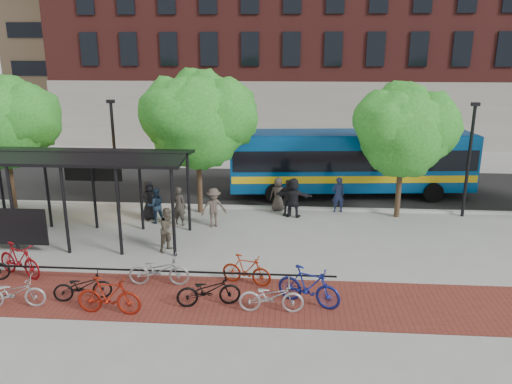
# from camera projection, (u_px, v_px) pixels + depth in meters

# --- Properties ---
(ground) EXTENTS (160.00, 160.00, 0.00)m
(ground) POSITION_uv_depth(u_px,v_px,m) (260.00, 240.00, 19.90)
(ground) COLOR #9E9E99
(ground) RESTS_ON ground
(asphalt_street) EXTENTS (160.00, 8.00, 0.01)m
(asphalt_street) POSITION_uv_depth(u_px,v_px,m) (270.00, 186.00, 27.56)
(asphalt_street) COLOR black
(asphalt_street) RESTS_ON ground
(curb) EXTENTS (160.00, 0.25, 0.12)m
(curb) POSITION_uv_depth(u_px,v_px,m) (265.00, 208.00, 23.72)
(curb) COLOR #B7B7B2
(curb) RESTS_ON ground
(brick_strip) EXTENTS (24.00, 3.00, 0.01)m
(brick_strip) POSITION_uv_depth(u_px,v_px,m) (184.00, 298.00, 15.25)
(brick_strip) COLOR maroon
(brick_strip) RESTS_ON ground
(bike_rack_rail) EXTENTS (12.00, 0.05, 0.95)m
(bike_rack_rail) POSITION_uv_depth(u_px,v_px,m) (150.00, 283.00, 16.21)
(bike_rack_rail) COLOR black
(bike_rack_rail) RESTS_ON ground
(building_brick) EXTENTS (55.00, 14.00, 20.00)m
(building_brick) POSITION_uv_depth(u_px,v_px,m) (401.00, 15.00, 41.32)
(building_brick) COLOR maroon
(building_brick) RESTS_ON ground
(bus_shelter) EXTENTS (10.60, 3.07, 3.60)m
(bus_shelter) POSITION_uv_depth(u_px,v_px,m) (49.00, 166.00, 19.19)
(bus_shelter) COLOR black
(bus_shelter) RESTS_ON ground
(tree_a) EXTENTS (4.90, 4.00, 6.18)m
(tree_a) POSITION_uv_depth(u_px,v_px,m) (5.00, 119.00, 22.79)
(tree_a) COLOR #382619
(tree_a) RESTS_ON ground
(tree_b) EXTENTS (5.15, 4.20, 6.47)m
(tree_b) POSITION_uv_depth(u_px,v_px,m) (200.00, 116.00, 22.08)
(tree_b) COLOR #382619
(tree_b) RESTS_ON ground
(tree_c) EXTENTS (4.66, 3.80, 5.92)m
(tree_c) POSITION_uv_depth(u_px,v_px,m) (406.00, 128.00, 21.55)
(tree_c) COLOR #382619
(tree_c) RESTS_ON ground
(lamp_post_left) EXTENTS (0.35, 0.20, 5.12)m
(lamp_post_left) POSITION_uv_depth(u_px,v_px,m) (115.00, 152.00, 23.09)
(lamp_post_left) COLOR black
(lamp_post_left) RESTS_ON ground
(lamp_post_right) EXTENTS (0.35, 0.20, 5.12)m
(lamp_post_right) POSITION_uv_depth(u_px,v_px,m) (469.00, 157.00, 21.94)
(lamp_post_right) COLOR black
(lamp_post_right) RESTS_ON ground
(bus) EXTENTS (12.43, 3.87, 3.30)m
(bus) POSITION_uv_depth(u_px,v_px,m) (350.00, 159.00, 25.44)
(bus) COLOR navy
(bus) RESTS_ON ground
(bike_1) EXTENTS (1.99, 1.28, 1.16)m
(bike_1) POSITION_uv_depth(u_px,v_px,m) (19.00, 260.00, 16.57)
(bike_1) COLOR maroon
(bike_1) RESTS_ON ground
(bike_2) EXTENTS (1.90, 0.92, 0.96)m
(bike_2) POSITION_uv_depth(u_px,v_px,m) (14.00, 292.00, 14.58)
(bike_2) COLOR #9E9EA0
(bike_2) RESTS_ON ground
(bike_4) EXTENTS (1.81, 1.04, 0.90)m
(bike_4) POSITION_uv_depth(u_px,v_px,m) (83.00, 286.00, 15.03)
(bike_4) COLOR black
(bike_4) RESTS_ON ground
(bike_5) EXTENTS (1.92, 0.62, 1.14)m
(bike_5) POSITION_uv_depth(u_px,v_px,m) (109.00, 296.00, 14.19)
(bike_5) COLOR maroon
(bike_5) RESTS_ON ground
(bike_6) EXTENTS (1.99, 0.79, 1.03)m
(bike_6) POSITION_uv_depth(u_px,v_px,m) (159.00, 270.00, 15.97)
(bike_6) COLOR gray
(bike_6) RESTS_ON ground
(bike_8) EXTENTS (1.99, 1.07, 0.99)m
(bike_8) POSITION_uv_depth(u_px,v_px,m) (209.00, 290.00, 14.68)
(bike_8) COLOR black
(bike_8) RESTS_ON ground
(bike_9) EXTENTS (1.74, 0.89, 1.00)m
(bike_9) POSITION_uv_depth(u_px,v_px,m) (246.00, 270.00, 16.02)
(bike_9) COLOR #9E290E
(bike_9) RESTS_ON ground
(bike_10) EXTENTS (1.89, 0.70, 0.99)m
(bike_10) POSITION_uv_depth(u_px,v_px,m) (271.00, 296.00, 14.32)
(bike_10) COLOR #A9A8AB
(bike_10) RESTS_ON ground
(bike_11) EXTENTS (2.04, 1.34, 1.20)m
(bike_11) POSITION_uv_depth(u_px,v_px,m) (309.00, 286.00, 14.70)
(bike_11) COLOR navy
(bike_11) RESTS_ON ground
(pedestrian_0) EXTENTS (1.01, 0.90, 1.74)m
(pedestrian_0) POSITION_uv_depth(u_px,v_px,m) (149.00, 200.00, 22.09)
(pedestrian_0) COLOR black
(pedestrian_0) RESTS_ON ground
(pedestrian_1) EXTENTS (0.70, 0.55, 1.71)m
(pedestrian_1) POSITION_uv_depth(u_px,v_px,m) (179.00, 206.00, 21.34)
(pedestrian_1) COLOR #36312B
(pedestrian_1) RESTS_ON ground
(pedestrian_2) EXTENTS (0.93, 0.84, 1.57)m
(pedestrian_2) POSITION_uv_depth(u_px,v_px,m) (156.00, 205.00, 21.65)
(pedestrian_2) COLOR #1B2D40
(pedestrian_2) RESTS_ON ground
(pedestrian_3) EXTENTS (1.26, 1.01, 1.70)m
(pedestrian_3) POSITION_uv_depth(u_px,v_px,m) (214.00, 208.00, 21.15)
(pedestrian_3) COLOR #4D4039
(pedestrian_3) RESTS_ON ground
(pedestrian_4) EXTENTS (1.04, 0.59, 1.68)m
(pedestrian_4) POSITION_uv_depth(u_px,v_px,m) (287.00, 198.00, 22.61)
(pedestrian_4) COLOR #2A2A2A
(pedestrian_4) RESTS_ON ground
(pedestrian_5) EXTENTS (1.74, 0.80, 1.81)m
(pedestrian_5) POSITION_uv_depth(u_px,v_px,m) (293.00, 198.00, 22.37)
(pedestrian_5) COLOR black
(pedestrian_5) RESTS_ON ground
(pedestrian_6) EXTENTS (0.77, 0.50, 1.58)m
(pedestrian_6) POSITION_uv_depth(u_px,v_px,m) (278.00, 194.00, 23.28)
(pedestrian_6) COLOR #3D3631
(pedestrian_6) RESTS_ON ground
(pedestrian_7) EXTENTS (0.68, 0.52, 1.67)m
(pedestrian_7) POSITION_uv_depth(u_px,v_px,m) (338.00, 195.00, 23.07)
(pedestrian_7) COLOR #1E2748
(pedestrian_7) RESTS_ON ground
(pedestrian_8) EXTENTS (0.98, 1.03, 1.68)m
(pedestrian_8) POSITION_uv_depth(u_px,v_px,m) (169.00, 229.00, 18.62)
(pedestrian_8) COLOR brown
(pedestrian_8) RESTS_ON ground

